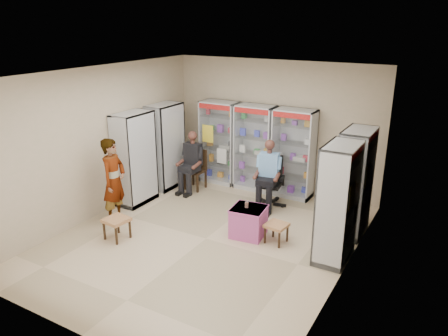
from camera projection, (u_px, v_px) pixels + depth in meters
The scene contains 18 objects.
floor at pixel (206, 239), 8.06m from camera, with size 6.00×6.00×0.00m, color tan.
room_shell at pixel (204, 135), 7.42m from camera, with size 5.02×6.02×3.01m.
cabinet_back_left at pixel (220, 142), 10.59m from camera, with size 0.90×0.50×2.00m, color #ADAFB4.
cabinet_back_mid at pixel (255, 148), 10.14m from camera, with size 0.90×0.50×2.00m, color #ACADB3.
cabinet_back_right at pixel (293, 154), 9.69m from camera, with size 0.90×0.50×2.00m, color #B9BBC1.
cabinet_right_far at pixel (354, 183), 8.00m from camera, with size 0.50×0.90×2.00m, color silver.
cabinet_right_near at pixel (338, 204), 7.10m from camera, with size 0.50×0.90×2.00m, color silver.
cabinet_left_far at pixel (166, 146), 10.26m from camera, with size 0.50×0.90×2.00m, color #A5A9AC.
cabinet_left_near at pixel (135, 159), 9.36m from camera, with size 0.50×0.90×2.00m, color #AFB1B6.
wooden_chair at pixel (195, 170), 10.28m from camera, with size 0.42×0.42×0.94m, color black.
seated_customer at pixel (194, 162), 10.17m from camera, with size 0.44×0.60×1.34m, color black, non-canonical shape.
office_chair at pixel (270, 182), 9.32m from camera, with size 0.60×0.60×1.10m, color black.
seated_shopkeeper at pixel (269, 176), 9.23m from camera, with size 0.46×0.64×1.40m, color #627EC2, non-canonical shape.
pink_trunk at pixel (248, 222), 8.09m from camera, with size 0.59×0.56×0.56m, color #C74F8D.
tea_glass at pixel (247, 205), 8.00m from camera, with size 0.07×0.07×0.11m, color #5F1108.
woven_stool_a at pixel (276, 233), 7.87m from camera, with size 0.37×0.37×0.37m, color #A58845.
woven_stool_b at pixel (117, 228), 8.00m from camera, with size 0.41×0.41×0.41m, color #AF8249.
standing_man at pixel (114, 181), 8.50m from camera, with size 0.62×0.41×1.71m, color gray.
Camera 1 is at (3.87, -6.08, 3.86)m, focal length 35.00 mm.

